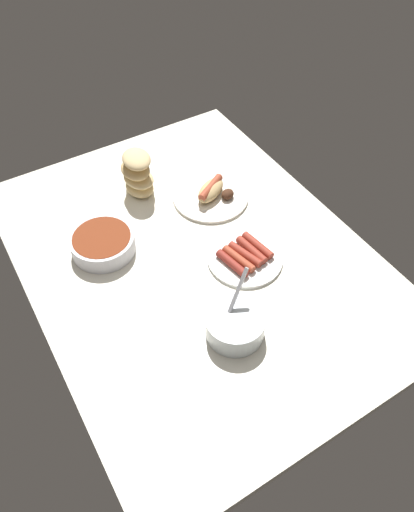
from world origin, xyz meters
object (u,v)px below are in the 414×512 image
bowl_coleslaw (235,324)px  plate_sausages (245,257)px  bread_stack (138,174)px  bowl_chili (103,243)px  plate_hotdog_assembled (211,194)px

bowl_coleslaw → plate_sausages: bearing=-40.2°
bowl_coleslaw → bread_stack: bearing=-3.0°
plate_sausages → bowl_chili: (23.89, 32.30, 1.79)cm
bowl_chili → plate_hotdog_assembled: size_ratio=0.76×
plate_sausages → bowl_chili: size_ratio=1.17×
bowl_coleslaw → plate_hotdog_assembled: (45.10, -21.03, -1.88)cm
bowl_coleslaw → bowl_chili: (42.34, 16.67, -0.67)cm
bread_stack → plate_hotdog_assembled: 23.75cm
bowl_coleslaw → plate_hotdog_assembled: 49.80cm
bread_stack → bowl_chili: bread_stack is taller
bowl_chili → bowl_coleslaw: bearing=-158.5°
bread_stack → bowl_chili: bearing=131.3°
bowl_coleslaw → bowl_chili: bearing=21.5°
plate_hotdog_assembled → plate_sausages: bearing=168.5°
plate_hotdog_assembled → bowl_coleslaw: bearing=155.0°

